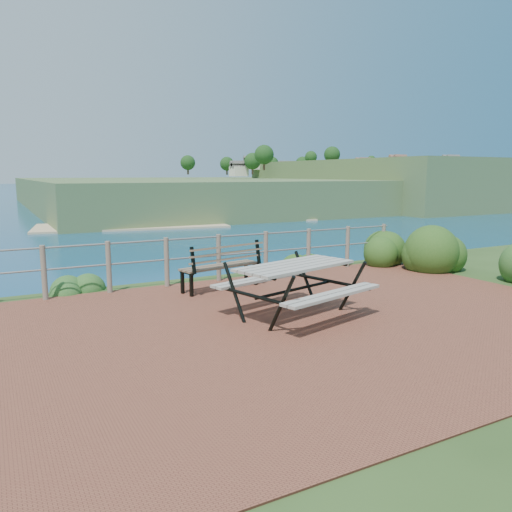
{
  "coord_description": "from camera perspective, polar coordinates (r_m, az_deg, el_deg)",
  "views": [
    {
      "loc": [
        -4.25,
        -6.25,
        2.28
      ],
      "look_at": [
        0.14,
        1.93,
        0.75
      ],
      "focal_mm": 35.0,
      "sensor_mm": 36.0,
      "label": 1
    }
  ],
  "objects": [
    {
      "name": "shrub_lip_east",
      "position": [
        12.41,
        5.17,
        -1.26
      ],
      "size": [
        0.84,
        0.84,
        0.61
      ],
      "primitive_type": "ellipsoid",
      "color": "#194214",
      "rests_on": "ground"
    },
    {
      "name": "shrub_right_front",
      "position": [
        12.53,
        19.08,
        -1.64
      ],
      "size": [
        1.42,
        1.42,
        2.02
      ],
      "primitive_type": "ellipsoid",
      "color": "#194214",
      "rests_on": "ground"
    },
    {
      "name": "distant_bay",
      "position": [
        274.0,
        12.25,
        8.38
      ],
      "size": [
        290.0,
        232.36,
        24.0
      ],
      "color": "#426532",
      "rests_on": "ground"
    },
    {
      "name": "picnic_table",
      "position": [
        8.0,
        4.45,
        -3.25
      ],
      "size": [
        2.14,
        1.69,
        0.84
      ],
      "rotation": [
        0.0,
        0.0,
        0.26
      ],
      "color": "gray",
      "rests_on": "ground"
    },
    {
      "name": "park_bench",
      "position": [
        9.84,
        -4.11,
        -0.34
      ],
      "size": [
        1.73,
        0.75,
        0.95
      ],
      "rotation": [
        0.0,
        0.0,
        0.2
      ],
      "color": "brown",
      "rests_on": "ground"
    },
    {
      "name": "shrub_lip_west",
      "position": [
        10.47,
        -19.66,
        -3.78
      ],
      "size": [
        0.85,
        0.85,
        0.62
      ],
      "primitive_type": "ellipsoid",
      "color": "#1F5322",
      "rests_on": "ground"
    },
    {
      "name": "ground",
      "position": [
        7.89,
        5.78,
        -7.49
      ],
      "size": [
        10.0,
        7.0,
        0.12
      ],
      "primitive_type": "cube",
      "color": "brown",
      "rests_on": "ground"
    },
    {
      "name": "safety_railing",
      "position": [
        10.63,
        -4.29,
        0.1
      ],
      "size": [
        9.4,
        0.1,
        1.0
      ],
      "color": "#6B5B4C",
      "rests_on": "ground"
    },
    {
      "name": "shrub_right_edge",
      "position": [
        13.18,
        14.11,
        -0.88
      ],
      "size": [
        1.0,
        1.0,
        1.43
      ],
      "primitive_type": "ellipsoid",
      "color": "#194214",
      "rests_on": "ground"
    }
  ]
}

